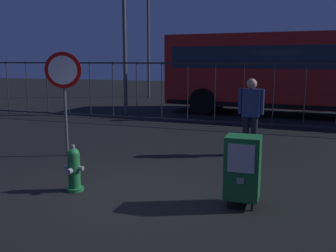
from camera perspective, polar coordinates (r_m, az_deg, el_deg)
ground_plane at (r=6.02m, az=-6.45°, el=-10.21°), size 60.00×60.00×0.00m
fire_hydrant at (r=6.24m, az=-13.96°, el=-6.34°), size 0.33×0.32×0.75m
newspaper_box_primary at (r=5.48m, az=11.15°, el=-6.12°), size 0.48×0.42×1.02m
stop_sign at (r=8.34m, az=-15.41°, el=6.39°), size 0.71×0.31×2.23m
pedestrian at (r=8.38m, az=12.33°, el=2.04°), size 0.55×0.22×1.67m
fence_barrier at (r=12.19m, az=7.06°, el=4.95°), size 18.03×0.04×2.00m
bus_near at (r=14.92m, az=20.56°, el=7.96°), size 10.65×3.38×3.00m
street_light_far_left at (r=21.38m, az=-3.02°, el=16.52°), size 0.32×0.32×7.87m
street_light_far_right at (r=14.57m, az=-6.63°, el=16.47°), size 0.32×0.32×6.37m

